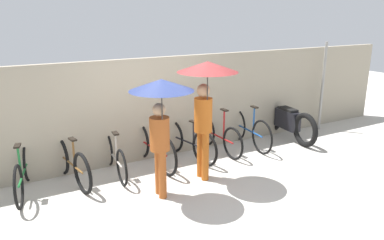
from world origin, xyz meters
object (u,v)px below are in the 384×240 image
parked_bicycle_4 (188,141)px  parked_bicycle_6 (249,129)px  parked_bicycle_2 (114,156)px  pedestrian_leading (161,106)px  parked_bicycle_0 (23,172)px  parked_bicycle_5 (219,135)px  parked_bicycle_1 (71,163)px  pedestrian_center (206,88)px  motorcycle (287,121)px  parked_bicycle_3 (152,147)px

parked_bicycle_4 → parked_bicycle_6: size_ratio=0.98×
parked_bicycle_2 → pedestrian_leading: pedestrian_leading is taller
parked_bicycle_0 → pedestrian_leading: (1.94, -1.31, 1.18)m
parked_bicycle_5 → parked_bicycle_1: bearing=90.1°
parked_bicycle_0 → pedestrian_center: size_ratio=0.80×
parked_bicycle_0 → motorcycle: parked_bicycle_0 is taller
pedestrian_center → motorcycle: 3.37m
parked_bicycle_0 → pedestrian_leading: size_ratio=0.87×
parked_bicycle_3 → pedestrian_center: pedestrian_center is taller
parked_bicycle_1 → pedestrian_leading: (1.16, -1.31, 1.18)m
parked_bicycle_6 → pedestrian_leading: bearing=120.8°
parked_bicycle_5 → pedestrian_center: (-1.01, -1.09, 1.33)m
parked_bicycle_2 → motorcycle: size_ratio=0.81×
parked_bicycle_5 → pedestrian_center: 1.99m
parked_bicycle_1 → pedestrian_leading: pedestrian_leading is taller
parked_bicycle_5 → pedestrian_leading: (-1.97, -1.33, 1.19)m
parked_bicycle_2 → parked_bicycle_5: (2.35, 0.04, 0.02)m
parked_bicycle_0 → parked_bicycle_2: 1.56m
pedestrian_leading → motorcycle: pedestrian_leading is taller
parked_bicycle_3 → parked_bicycle_5: 1.57m
parked_bicycle_1 → parked_bicycle_5: 3.13m
parked_bicycle_3 → parked_bicycle_5: bearing=-93.5°
pedestrian_leading → parked_bicycle_6: bearing=-149.2°
pedestrian_center → parked_bicycle_6: bearing=-147.0°
parked_bicycle_1 → motorcycle: (5.06, -0.03, 0.05)m
parked_bicycle_6 → motorcycle: size_ratio=0.86×
parked_bicycle_0 → parked_bicycle_5: (3.91, 0.02, -0.00)m
parked_bicycle_3 → parked_bicycle_6: (2.35, -0.02, -0.00)m
parked_bicycle_6 → parked_bicycle_5: bearing=92.9°
parked_bicycle_1 → motorcycle: parked_bicycle_1 is taller
parked_bicycle_2 → pedestrian_center: (1.34, -1.05, 1.35)m
parked_bicycle_0 → parked_bicycle_1: parked_bicycle_1 is taller
parked_bicycle_4 → motorcycle: bearing=-100.9°
parked_bicycle_5 → pedestrian_center: bearing=136.9°
parked_bicycle_5 → pedestrian_leading: size_ratio=0.87×
parked_bicycle_3 → parked_bicycle_4: 0.78m
parked_bicycle_6 → parked_bicycle_4: bearing=95.1°
parked_bicycle_0 → pedestrian_center: pedestrian_center is taller
motorcycle → parked_bicycle_5: bearing=94.5°
parked_bicycle_4 → parked_bicycle_5: 0.78m
parked_bicycle_0 → parked_bicycle_2: (1.56, -0.01, -0.02)m
parked_bicycle_3 → parked_bicycle_6: 2.35m
parked_bicycle_1 → parked_bicycle_3: parked_bicycle_1 is taller
parked_bicycle_0 → pedestrian_center: 3.37m
parked_bicycle_0 → parked_bicycle_3: bearing=-76.6°
parked_bicycle_4 → parked_bicycle_6: bearing=-100.8°
parked_bicycle_2 → pedestrian_center: 2.17m
parked_bicycle_1 → parked_bicycle_5: (3.13, 0.02, -0.01)m
parked_bicycle_4 → parked_bicycle_5: parked_bicycle_5 is taller
parked_bicycle_1 → parked_bicycle_2: parked_bicycle_1 is taller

